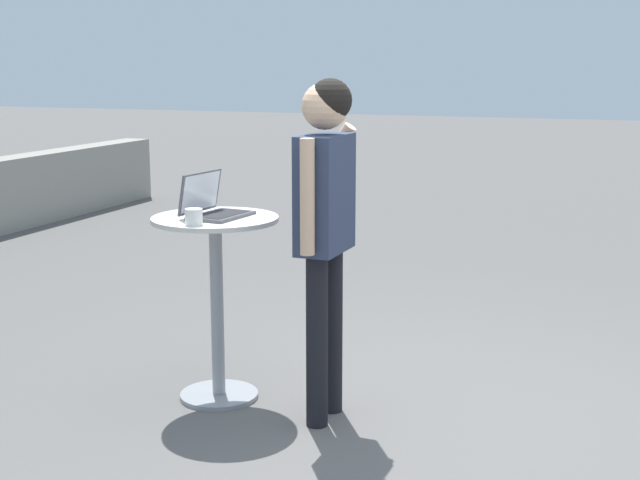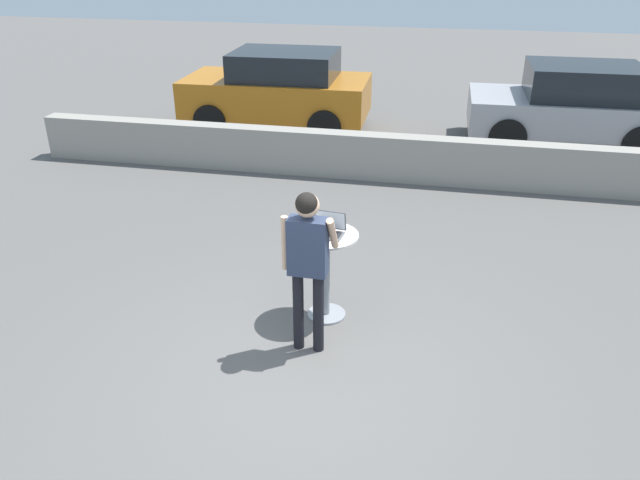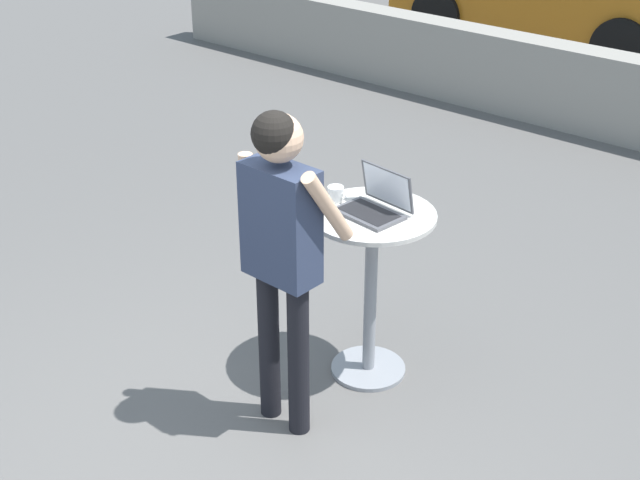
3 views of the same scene
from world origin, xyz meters
name	(u,v)px [view 1 (image 1 of 3)]	position (x,y,z in m)	size (l,w,h in m)	color
ground_plane	(431,427)	(0.00, 0.00, 0.00)	(50.00, 50.00, 0.00)	#5B5956
cafe_table	(216,280)	(-0.02, 1.19, 0.67)	(0.67, 0.67, 1.01)	gray
laptop	(213,207)	(-0.01, 1.20, 1.06)	(0.37, 0.31, 0.23)	#515156
coffee_mug	(194,217)	(-0.26, 1.18, 1.05)	(0.12, 0.09, 0.08)	white
standing_person	(325,207)	(-0.08, 0.54, 1.11)	(0.52, 0.38, 1.74)	black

